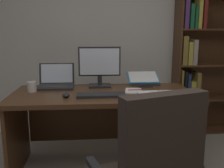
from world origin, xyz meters
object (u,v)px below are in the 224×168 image
(monitor, at_px, (100,67))
(notepad, at_px, (133,91))
(desk, at_px, (103,111))
(coffee_mug, at_px, (32,87))
(pen, at_px, (136,90))
(keyboard, at_px, (101,95))
(computer_mouse, at_px, (66,95))
(open_binder, at_px, (163,95))
(reading_stand_with_book, at_px, (143,79))
(laptop, at_px, (56,82))
(bookshelf, at_px, (205,46))

(monitor, height_order, notepad, monitor)
(desk, bearing_deg, coffee_mug, -179.77)
(notepad, relative_size, pen, 1.50)
(desk, xyz_separation_m, keyboard, (-0.02, -0.23, 0.22))
(computer_mouse, xyz_separation_m, notepad, (0.61, 0.17, -0.02))
(keyboard, height_order, open_binder, same)
(computer_mouse, bearing_deg, coffee_mug, 145.95)
(keyboard, relative_size, reading_stand_with_book, 1.30)
(laptop, distance_m, pen, 0.80)
(reading_stand_with_book, bearing_deg, pen, -114.42)
(computer_mouse, bearing_deg, bookshelf, 31.24)
(bookshelf, distance_m, computer_mouse, 1.95)
(reading_stand_with_book, relative_size, pen, 2.31)
(monitor, relative_size, coffee_mug, 4.47)
(bookshelf, relative_size, coffee_mug, 23.51)
(keyboard, relative_size, pen, 3.00)
(monitor, height_order, open_binder, monitor)
(laptop, xyz_separation_m, coffee_mug, (-0.20, -0.18, -0.00))
(laptop, distance_m, coffee_mug, 0.27)
(monitor, distance_m, computer_mouse, 0.53)
(monitor, bearing_deg, keyboard, -90.00)
(desk, height_order, bookshelf, bookshelf)
(reading_stand_with_book, distance_m, pen, 0.33)
(coffee_mug, bearing_deg, notepad, -3.46)
(desk, distance_m, laptop, 0.56)
(reading_stand_with_book, bearing_deg, coffee_mug, -167.83)
(bookshelf, bearing_deg, open_binder, -127.98)
(desk, relative_size, pen, 11.92)
(monitor, relative_size, computer_mouse, 4.05)
(keyboard, bearing_deg, pen, 27.34)
(laptop, bearing_deg, reading_stand_with_book, 3.71)
(desk, bearing_deg, reading_stand_with_book, 28.17)
(laptop, bearing_deg, monitor, -0.07)
(open_binder, distance_m, notepad, 0.31)
(desk, distance_m, monitor, 0.44)
(monitor, xyz_separation_m, pen, (0.33, -0.23, -0.18))
(keyboard, xyz_separation_m, open_binder, (0.53, -0.05, -0.00))
(monitor, xyz_separation_m, laptop, (-0.44, 0.00, -0.15))
(laptop, distance_m, keyboard, 0.60)
(pen, relative_size, coffee_mug, 1.49)
(desk, relative_size, monitor, 3.96)
(desk, xyz_separation_m, pen, (0.30, -0.06, 0.22))
(open_binder, bearing_deg, coffee_mug, 165.20)
(bookshelf, distance_m, monitor, 1.48)
(reading_stand_with_book, bearing_deg, open_binder, -82.82)
(keyboard, height_order, coffee_mug, coffee_mug)
(coffee_mug, bearing_deg, keyboard, -19.63)
(notepad, bearing_deg, computer_mouse, -164.41)
(coffee_mug, bearing_deg, monitor, 15.63)
(computer_mouse, bearing_deg, monitor, 53.43)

